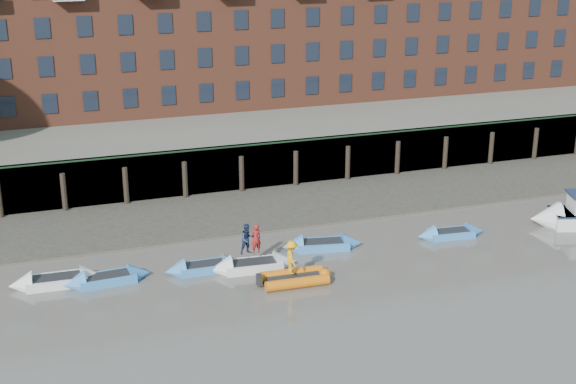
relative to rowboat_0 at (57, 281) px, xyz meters
name	(u,v)px	position (x,y,z in m)	size (l,w,h in m)	color
ground	(409,332)	(15.23, -10.49, -0.25)	(220.00, 220.00, 0.00)	#5C564E
foreshore	(286,206)	(15.23, 7.51, -0.25)	(110.00, 8.00, 0.50)	#3D382F
mud_band	(303,224)	(15.23, 4.11, -0.25)	(110.00, 1.60, 0.10)	#4C4336
river_wall	(266,165)	(15.23, 11.89, 1.35)	(110.00, 1.23, 3.30)	#2D2A26
bank_terrace	(219,121)	(15.23, 25.51, 1.35)	(110.00, 28.00, 3.20)	#5E594D
rowboat_0	(57,281)	(0.00, 0.00, 0.00)	(4.91, 1.60, 1.41)	silver
rowboat_1	(107,279)	(2.53, -0.57, -0.01)	(4.66, 1.60, 1.33)	#387ABE
rowboat_2	(204,267)	(7.74, -0.75, -0.03)	(4.37, 1.32, 1.26)	#387ABE
rowboat_3	(253,266)	(10.31, -1.46, 0.00)	(4.95, 1.78, 1.41)	silver
rowboat_4	(322,245)	(14.95, 0.06, -0.01)	(4.90, 2.21, 1.37)	#387ABE
rowboat_6	(451,234)	(22.94, -0.77, -0.03)	(4.34, 1.63, 1.23)	#387ABE
rib_tender	(297,278)	(12.03, -3.78, 0.03)	(3.78, 1.90, 0.65)	#CC630C
person_rower_a	(256,239)	(10.50, -1.41, 1.54)	(0.61, 0.40, 1.67)	maroon
person_rower_b	(247,239)	(10.05, -1.34, 1.56)	(0.83, 0.65, 1.72)	#19233F
person_rib_crew	(292,257)	(11.73, -3.78, 1.27)	(1.17, 0.67, 1.81)	orange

